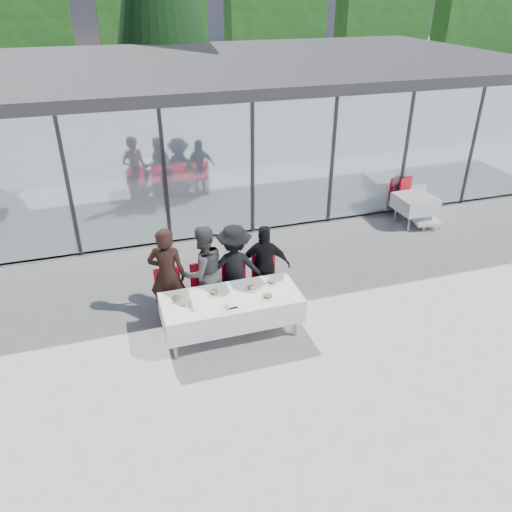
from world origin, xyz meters
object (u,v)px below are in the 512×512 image
at_px(diner_chair_c, 235,282).
at_px(plate_d, 271,282).
at_px(plate_extra, 267,296).
at_px(spare_chair_a, 408,195).
at_px(folded_eyeglasses, 234,308).
at_px(diner_a, 167,275).
at_px(diner_d, 265,265).
at_px(juice_bottle, 190,304).
at_px(spare_chair_b, 391,192).
at_px(diner_b, 203,271).
at_px(plate_a, 177,298).
at_px(diner_chair_d, 265,277).
at_px(dining_table, 231,308).
at_px(diner_chair_b, 205,287).
at_px(lounger, 418,209).
at_px(diner_c, 235,268).
at_px(plate_c, 252,288).
at_px(plate_b, 214,292).
at_px(diner_chair_a, 169,293).
at_px(spare_table_right, 415,203).

distance_m(diner_chair_c, plate_d, 0.77).
xyz_separation_m(plate_extra, spare_chair_a, (4.94, 3.62, -0.24)).
distance_m(plate_extra, folded_eyeglasses, 0.61).
distance_m(diner_a, diner_chair_c, 1.23).
bearing_deg(diner_d, diner_a, 18.51).
bearing_deg(juice_bottle, spare_chair_b, 33.32).
distance_m(diner_b, diner_d, 1.12).
bearing_deg(plate_a, diner_d, 19.29).
bearing_deg(diner_b, diner_chair_d, 161.11).
relative_size(dining_table, diner_a, 1.29).
height_order(diner_chair_b, lounger, diner_chair_b).
xyz_separation_m(diner_c, plate_c, (0.13, -0.65, -0.04)).
bearing_deg(plate_extra, plate_b, 155.60).
xyz_separation_m(spare_chair_b, lounger, (0.46, -0.62, -0.28)).
bearing_deg(diner_a, dining_table, 158.37).
distance_m(diner_b, plate_c, 0.95).
bearing_deg(plate_d, plate_b, -177.90).
xyz_separation_m(diner_chair_a, diner_chair_b, (0.62, 0.00, 0.00)).
relative_size(diner_c, spare_chair_b, 1.67).
relative_size(plate_b, spare_table_right, 0.28).
bearing_deg(diner_d, plate_d, 101.43).
bearing_deg(spare_table_right, plate_b, -154.08).
bearing_deg(plate_d, plate_a, -179.05).
height_order(dining_table, diner_a, diner_a).
relative_size(diner_b, lounger, 1.18).
bearing_deg(diner_chair_a, plate_b, -41.01).
distance_m(diner_chair_a, diner_chair_b, 0.62).
distance_m(juice_bottle, lounger, 7.16).
xyz_separation_m(diner_a, plate_d, (1.67, -0.56, -0.10)).
height_order(diner_chair_d, plate_d, diner_chair_d).
height_order(diner_d, plate_b, diner_d).
relative_size(diner_chair_d, plate_a, 4.02).
bearing_deg(diner_chair_a, folded_eyeglasses, -51.19).
height_order(diner_chair_a, plate_c, diner_chair_a).
distance_m(diner_a, plate_extra, 1.75).
relative_size(diner_c, plate_c, 6.73).
bearing_deg(spare_chair_a, plate_b, -150.41).
relative_size(juice_bottle, spare_chair_b, 0.15).
height_order(plate_b, spare_chair_a, spare_chair_a).
bearing_deg(diner_b, plate_c, 118.99).
xyz_separation_m(diner_d, juice_bottle, (-1.51, -0.87, 0.05)).
bearing_deg(folded_eyeglasses, plate_c, 45.30).
distance_m(plate_extra, lounger, 6.14).
bearing_deg(plate_a, plate_extra, -14.76).
bearing_deg(folded_eyeglasses, plate_d, 33.39).
height_order(diner_c, spare_chair_b, diner_c).
relative_size(plate_d, spare_chair_b, 0.25).
distance_m(plate_b, spare_chair_b, 6.55).
height_order(plate_a, spare_table_right, plate_a).
relative_size(spare_chair_a, spare_chair_b, 1.00).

